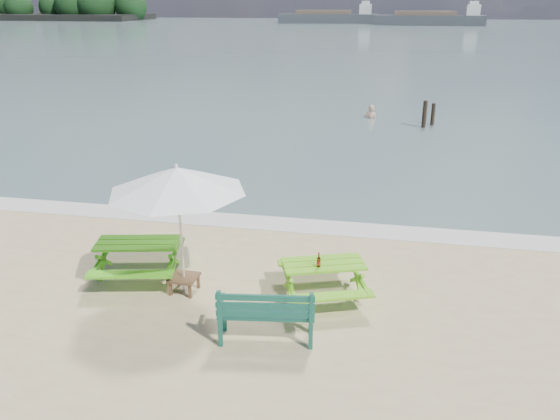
% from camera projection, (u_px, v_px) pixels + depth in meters
% --- Properties ---
extents(sea, '(300.00, 300.00, 0.00)m').
position_uv_depth(sea, '(376.00, 35.00, 87.04)').
color(sea, slate).
rests_on(sea, ground).
extents(foam_strip, '(22.00, 0.90, 0.01)m').
position_uv_depth(foam_strip, '(283.00, 224.00, 13.37)').
color(foam_strip, silver).
rests_on(foam_strip, ground).
extents(picnic_table_left, '(1.91, 2.05, 0.75)m').
position_uv_depth(picnic_table_left, '(139.00, 260.00, 10.73)').
color(picnic_table_left, '#48AB19').
rests_on(picnic_table_left, ground).
extents(picnic_table_right, '(1.93, 2.03, 0.70)m').
position_uv_depth(picnic_table_right, '(323.00, 281.00, 9.99)').
color(picnic_table_right, '#65B91C').
rests_on(picnic_table_right, ground).
extents(park_bench, '(1.59, 0.73, 0.94)m').
position_uv_depth(park_bench, '(266.00, 323.00, 8.76)').
color(park_bench, '#104639').
rests_on(park_bench, ground).
extents(side_table, '(0.52, 0.52, 0.32)m').
position_uv_depth(side_table, '(184.00, 284.00, 10.24)').
color(side_table, brown).
rests_on(side_table, ground).
extents(patio_umbrella, '(2.61, 2.61, 2.44)m').
position_uv_depth(patio_umbrella, '(177.00, 180.00, 9.50)').
color(patio_umbrella, silver).
rests_on(patio_umbrella, ground).
extents(beer_bottle, '(0.07, 0.07, 0.27)m').
position_uv_depth(beer_bottle, '(319.00, 262.00, 9.68)').
color(beer_bottle, brown).
rests_on(beer_bottle, picnic_table_right).
extents(swimmer, '(0.67, 0.49, 1.70)m').
position_uv_depth(swimmer, '(370.00, 123.00, 25.59)').
color(swimmer, tan).
rests_on(swimmer, ground).
extents(mooring_pilings, '(0.58, 0.78, 1.36)m').
position_uv_depth(mooring_pilings, '(428.00, 116.00, 23.60)').
color(mooring_pilings, black).
rests_on(mooring_pilings, ground).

